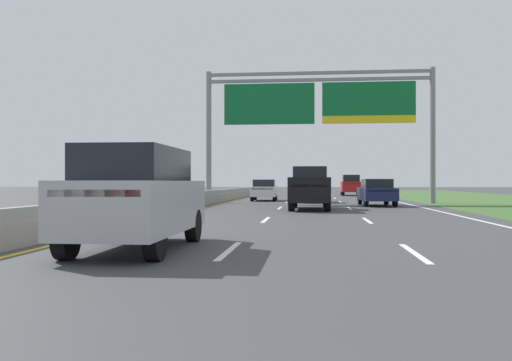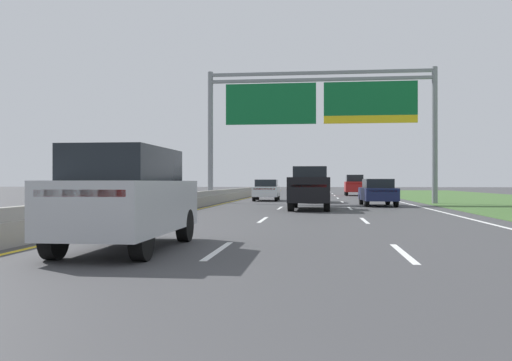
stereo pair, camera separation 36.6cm
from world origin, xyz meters
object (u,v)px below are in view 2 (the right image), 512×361
object	(u,v)px
pickup_truck_black	(310,188)
car_grey_centre_lane_sedan	(314,190)
overhead_sign_gantry	(320,108)
car_silver_left_lane_suv	(127,197)
car_white_left_lane_sedan	(267,190)
car_navy_right_lane_sedan	(378,192)
car_red_right_lane_suv	(354,185)

from	to	relation	value
pickup_truck_black	car_grey_centre_lane_sedan	distance (m)	9.65
overhead_sign_gantry	car_silver_left_lane_suv	distance (m)	25.82
car_silver_left_lane_suv	car_white_left_lane_sedan	bearing A→B (deg)	-0.48
car_white_left_lane_sedan	pickup_truck_black	bearing A→B (deg)	-166.26
car_navy_right_lane_sedan	pickup_truck_black	bearing A→B (deg)	138.30
car_navy_right_lane_sedan	overhead_sign_gantry	bearing A→B (deg)	42.19
car_white_left_lane_sedan	car_silver_left_lane_suv	bearing A→B (deg)	178.26
pickup_truck_black	car_white_left_lane_sedan	xyz separation A→B (m)	(-3.40, 12.47, -0.26)
car_silver_left_lane_suv	car_red_right_lane_suv	distance (m)	46.06
pickup_truck_black	car_silver_left_lane_suv	world-z (taller)	pickup_truck_black
car_navy_right_lane_sedan	car_red_right_lane_suv	xyz separation A→B (m)	(0.22, 23.97, 0.28)
overhead_sign_gantry	pickup_truck_black	size ratio (longest dim) A/B	2.78
pickup_truck_black	car_silver_left_lane_suv	distance (m)	17.21
overhead_sign_gantry	car_navy_right_lane_sedan	xyz separation A→B (m)	(3.36, -3.52, -5.44)
car_grey_centre_lane_sedan	car_red_right_lane_suv	distance (m)	19.35
pickup_truck_black	car_silver_left_lane_suv	bearing A→B (deg)	168.64
car_silver_left_lane_suv	car_red_right_lane_suv	xyz separation A→B (m)	(7.63, 45.42, 0.00)
overhead_sign_gantry	car_grey_centre_lane_sedan	xyz separation A→B (m)	(-0.40, 1.52, -5.44)
car_silver_left_lane_suv	pickup_truck_black	bearing A→B (deg)	-12.05
car_white_left_lane_sedan	car_grey_centre_lane_sedan	distance (m)	4.54
car_grey_centre_lane_sedan	car_silver_left_lane_suv	bearing A→B (deg)	170.78
car_white_left_lane_sedan	car_navy_right_lane_sedan	distance (m)	10.73
car_white_left_lane_sedan	car_red_right_lane_suv	world-z (taller)	car_red_right_lane_suv
pickup_truck_black	car_grey_centre_lane_sedan	world-z (taller)	pickup_truck_black
car_white_left_lane_sedan	car_silver_left_lane_suv	size ratio (longest dim) A/B	0.94
car_red_right_lane_suv	overhead_sign_gantry	bearing A→B (deg)	170.98
car_grey_centre_lane_sedan	car_red_right_lane_suv	xyz separation A→B (m)	(3.97, 18.93, 0.28)
car_navy_right_lane_sedan	car_silver_left_lane_suv	xyz separation A→B (m)	(-7.42, -21.45, 0.28)
overhead_sign_gantry	car_white_left_lane_sedan	bearing A→B (deg)	132.25
car_white_left_lane_sedan	car_grey_centre_lane_sedan	xyz separation A→B (m)	(3.55, -2.83, 0.00)
car_grey_centre_lane_sedan	car_silver_left_lane_suv	xyz separation A→B (m)	(-3.66, -26.49, 0.28)
car_white_left_lane_sedan	car_red_right_lane_suv	xyz separation A→B (m)	(7.52, 16.10, 0.28)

